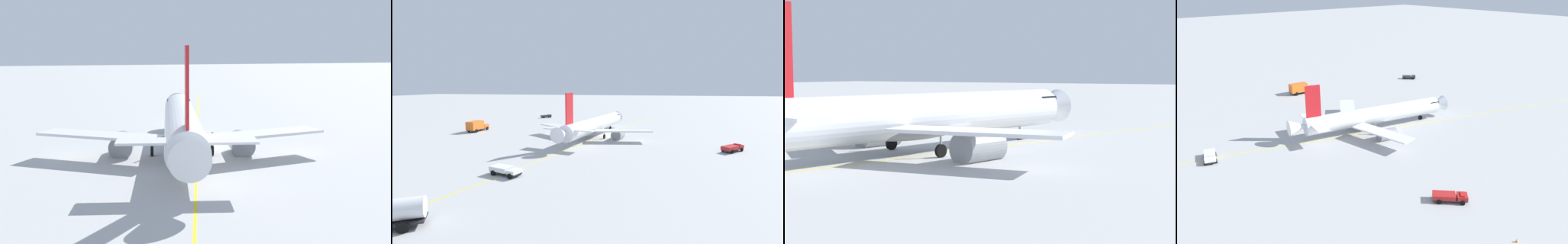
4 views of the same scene
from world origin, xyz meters
The scene contains 3 objects.
ground_plane centered at (0.00, 0.00, 0.00)m, with size 600.00×600.00×0.00m, color #B2B2B2.
airliner_main centered at (3.27, 2.19, 3.03)m, with size 30.61×38.74×12.17m.
taxiway_centreline centered at (2.77, 6.42, 0.00)m, with size 43.24×147.86×0.01m.
Camera 1 is at (16.50, 54.58, 11.68)m, focal length 45.13 mm.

